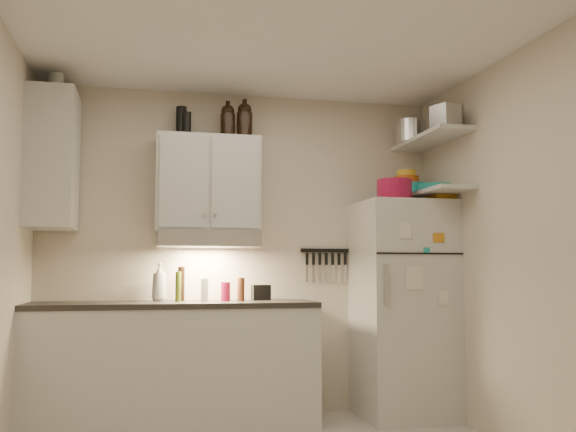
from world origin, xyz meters
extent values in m
cube|color=white|center=(0.00, 0.00, 2.61)|extent=(3.20, 3.00, 0.02)
cube|color=beige|center=(0.00, 1.51, 1.30)|extent=(3.20, 0.02, 2.60)
cube|color=beige|center=(1.61, 0.00, 1.30)|extent=(0.02, 3.00, 2.60)
cube|color=silver|center=(-0.55, 1.20, 0.44)|extent=(2.10, 0.60, 0.88)
cube|color=#2C2826|center=(-0.55, 1.20, 0.90)|extent=(2.10, 0.62, 0.04)
cube|color=silver|center=(-0.30, 1.33, 1.83)|extent=(0.80, 0.33, 0.75)
cube|color=silver|center=(-1.44, 1.20, 1.95)|extent=(0.33, 0.55, 1.00)
cube|color=silver|center=(-0.30, 1.27, 1.39)|extent=(0.76, 0.46, 0.12)
cube|color=silver|center=(1.25, 1.16, 0.85)|extent=(0.70, 0.68, 1.70)
cube|color=silver|center=(1.45, 1.02, 2.20)|extent=(0.30, 0.95, 0.03)
cube|color=silver|center=(1.45, 1.02, 1.76)|extent=(0.30, 0.95, 0.03)
cube|color=black|center=(0.70, 1.49, 1.32)|extent=(0.42, 0.02, 0.03)
cylinder|color=maroon|center=(1.12, 0.99, 1.78)|extent=(0.36, 0.36, 0.16)
cube|color=orange|center=(1.53, 1.02, 1.74)|extent=(0.21, 0.26, 0.09)
cylinder|color=silver|center=(1.27, 1.13, 1.75)|extent=(0.06, 0.06, 0.09)
cylinder|color=silver|center=(1.38, 1.25, 2.31)|extent=(0.31, 0.31, 0.18)
cube|color=#AAAAAD|center=(1.51, 0.87, 2.32)|extent=(0.26, 0.24, 0.21)
cube|color=#AAAAAD|center=(1.39, 0.66, 2.30)|extent=(0.21, 0.21, 0.16)
cylinder|color=teal|center=(1.41, 1.32, 1.83)|extent=(0.26, 0.26, 0.10)
cylinder|color=#D65614|center=(1.37, 1.33, 1.91)|extent=(0.21, 0.21, 0.06)
cylinder|color=gold|center=(1.37, 1.33, 1.97)|extent=(0.16, 0.16, 0.05)
cylinder|color=teal|center=(1.50, 1.07, 1.81)|extent=(0.29, 0.29, 0.07)
cylinder|color=black|center=(-0.47, 1.35, 2.30)|extent=(0.09, 0.09, 0.19)
cylinder|color=black|center=(-0.51, 1.39, 2.32)|extent=(0.11, 0.11, 0.25)
cylinder|color=silver|center=(-1.43, 1.20, 2.52)|extent=(0.14, 0.14, 0.15)
imported|color=silver|center=(-0.66, 1.35, 1.08)|extent=(0.14, 0.14, 0.33)
cylinder|color=brown|center=(-0.05, 1.20, 1.01)|extent=(0.06, 0.06, 0.18)
cylinder|color=#4B5C17|center=(-0.52, 1.24, 1.03)|extent=(0.05, 0.05, 0.23)
cylinder|color=black|center=(-0.49, 1.35, 1.05)|extent=(0.07, 0.07, 0.26)
cylinder|color=silver|center=(-0.32, 1.21, 1.01)|extent=(0.07, 0.07, 0.17)
cylinder|color=maroon|center=(-0.16, 1.23, 0.99)|extent=(0.08, 0.08, 0.14)
cube|color=black|center=(0.13, 1.35, 0.98)|extent=(0.15, 0.11, 0.12)
camera|label=1|loc=(-0.77, -3.66, 1.14)|focal=40.00mm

